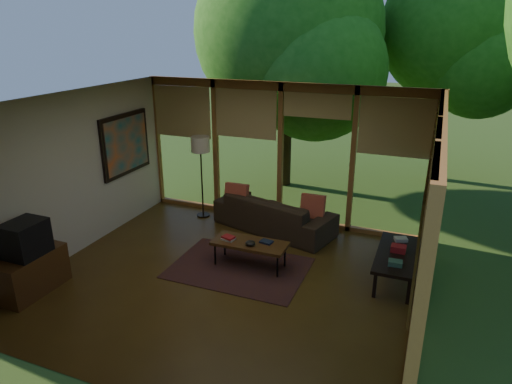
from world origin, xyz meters
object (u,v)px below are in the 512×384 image
at_px(sofa, 274,213).
at_px(side_console, 397,256).
at_px(floor_lamp, 201,149).
at_px(television, 25,238).
at_px(coffee_table, 250,244).
at_px(media_cabinet, 31,273).

relative_size(sofa, side_console, 1.63).
bearing_deg(floor_lamp, side_console, -16.32).
relative_size(sofa, floor_lamp, 1.38).
height_order(television, coffee_table, television).
bearing_deg(media_cabinet, side_console, 25.10).
distance_m(sofa, side_console, 2.56).
height_order(sofa, floor_lamp, floor_lamp).
relative_size(television, floor_lamp, 0.33).
distance_m(sofa, coffee_table, 1.48).
bearing_deg(television, floor_lamp, 74.50).
bearing_deg(television, media_cabinet, 180.00).
distance_m(media_cabinet, television, 0.55).
bearing_deg(media_cabinet, sofa, 52.68).
relative_size(media_cabinet, television, 1.82).
bearing_deg(television, sofa, 52.90).
bearing_deg(coffee_table, sofa, 94.35).
height_order(sofa, side_console, sofa).
relative_size(sofa, coffee_table, 1.90).
relative_size(media_cabinet, floor_lamp, 0.61).
relative_size(coffee_table, side_console, 0.86).
relative_size(media_cabinet, coffee_table, 0.83).
xyz_separation_m(television, coffee_table, (2.63, 1.86, -0.46)).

